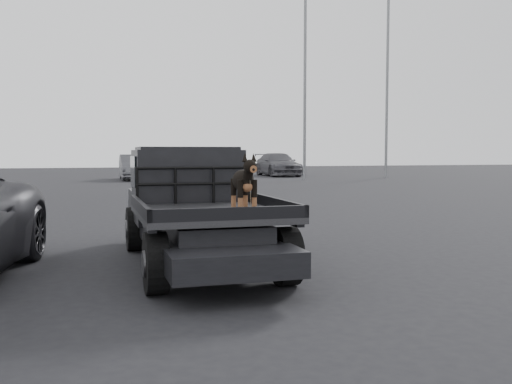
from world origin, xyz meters
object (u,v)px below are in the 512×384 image
object	(u,v)px
distant_car_a	(134,167)
floodlight_mid	(305,53)
flatbed_ute	(197,234)
dog	(243,185)
floodlight_far	(388,54)
distant_car_b	(278,164)

from	to	relation	value
distant_car_a	floodlight_mid	bearing A→B (deg)	-17.33
flatbed_ute	floodlight_mid	size ratio (longest dim) A/B	0.38
dog	distant_car_a	bearing A→B (deg)	88.23
dog	distant_car_a	size ratio (longest dim) A/B	0.15
floodlight_far	flatbed_ute	bearing A→B (deg)	-124.55
dog	flatbed_ute	bearing A→B (deg)	101.38
dog	floodlight_far	size ratio (longest dim) A/B	0.05
dog	distant_car_b	xyz separation A→B (m)	(11.41, 32.28, -0.46)
flatbed_ute	distant_car_a	bearing A→B (deg)	87.49
distant_car_a	floodlight_far	distance (m)	18.08
flatbed_ute	dog	bearing A→B (deg)	-78.62
distant_car_a	floodlight_mid	world-z (taller)	floodlight_mid
floodlight_mid	distant_car_b	bearing A→B (deg)	86.17
dog	distant_car_a	xyz separation A→B (m)	(0.90, 29.12, -0.50)
distant_car_b	floodlight_far	xyz separation A→B (m)	(5.87, -5.20, 7.35)
distant_car_a	distant_car_b	bearing A→B (deg)	17.03
distant_car_a	floodlight_mid	distance (m)	12.67
dog	floodlight_mid	world-z (taller)	floodlight_mid
dog	distant_car_a	world-z (taller)	dog
flatbed_ute	floodlight_mid	world-z (taller)	floodlight_mid
flatbed_ute	floodlight_mid	xyz separation A→B (m)	(11.29, 24.37, 7.30)
floodlight_mid	floodlight_far	xyz separation A→B (m)	(6.29, 1.17, 0.42)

